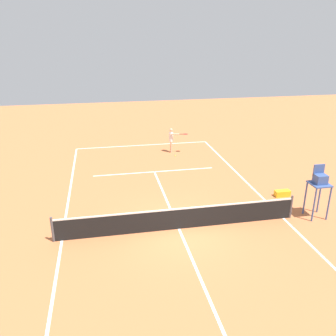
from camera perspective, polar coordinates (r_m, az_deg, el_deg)
The scene contains 7 objects.
ground_plane at distance 14.92m, azimuth 1.78°, elevation -9.81°, with size 60.00×60.00×0.00m, color #C66B3D.
court_lines at distance 14.92m, azimuth 1.78°, elevation -9.80°, with size 9.56×24.18×0.01m.
tennis_net at distance 14.68m, azimuth 1.81°, elevation -8.15°, with size 10.16×0.10×1.07m.
player_serving at distance 23.97m, azimuth 0.62°, elevation 4.85°, with size 1.24×0.71×1.68m.
tennis_ball at distance 23.43m, azimuth 1.17°, elevation 2.01°, with size 0.07×0.07×0.07m, color #CCE033.
umpire_chair at distance 16.49m, azimuth 23.32°, elevation -2.28°, with size 0.80×0.80×2.41m.
equipment_bag at distance 18.57m, azimuth 18.03°, elevation -3.91°, with size 0.76×0.32×0.30m, color yellow.
Camera 1 is at (2.89, 12.50, 7.62)m, focal length 37.62 mm.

